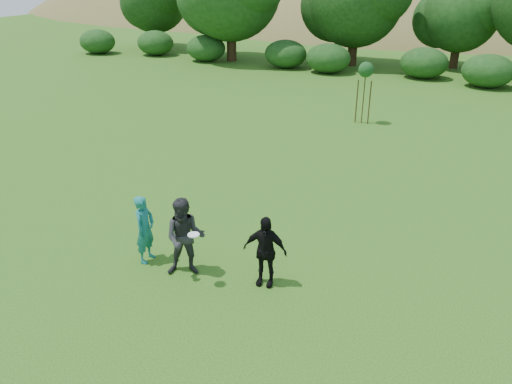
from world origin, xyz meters
TOP-DOWN VIEW (x-y plane):
  - ground at (0.00, 0.00)m, footprint 120.00×120.00m
  - player_teal at (-1.77, 0.29)m, footprint 0.46×0.67m
  - player_grey at (-0.55, 0.20)m, footprint 1.18×1.08m
  - player_black at (1.32, 0.59)m, footprint 1.07×0.57m
  - frisbee at (-0.12, -0.11)m, footprint 0.27×0.27m
  - sapling at (0.26, 14.47)m, footprint 0.70×0.70m
  - hillside at (-0.56, 68.45)m, footprint 150.00×72.00m

SIDE VIEW (x-z plane):
  - hillside at x=-0.56m, z-range -37.97..14.03m
  - ground at x=0.00m, z-range 0.00..0.00m
  - player_black at x=1.32m, z-range 0.00..1.74m
  - player_teal at x=-1.77m, z-range 0.00..1.76m
  - player_grey at x=-0.55m, z-range 0.00..1.97m
  - frisbee at x=-0.12m, z-range 1.31..1.33m
  - sapling at x=0.26m, z-range 0.99..3.84m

